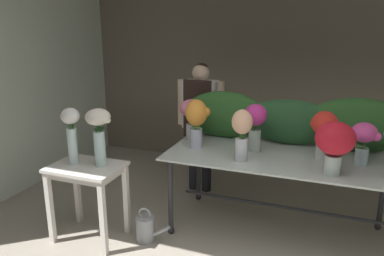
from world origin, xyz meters
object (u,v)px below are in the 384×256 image
(display_table_glass, at_px, (280,166))
(vase_rosy_peonies, at_px, (192,113))
(watering_can, at_px, (146,228))
(vase_crimson_dahlias, at_px, (335,142))
(vase_peach_freesia, at_px, (242,131))
(vase_sunset_hydrangea, at_px, (197,119))
(vase_magenta_lilies, at_px, (255,123))
(side_table_white, at_px, (87,177))
(vase_fuchsia_snapdragons, at_px, (364,139))
(vase_white_roses_tall, at_px, (71,132))
(vase_scarlet_anemones, at_px, (324,129))
(vase_cream_lisianthus_tall, at_px, (98,130))
(florist, at_px, (200,115))

(display_table_glass, xyz_separation_m, vase_rosy_peonies, (-0.97, 0.18, 0.40))
(vase_rosy_peonies, height_order, watering_can, vase_rosy_peonies)
(vase_crimson_dahlias, height_order, vase_peach_freesia, vase_peach_freesia)
(display_table_glass, bearing_deg, vase_sunset_hydrangea, -175.20)
(vase_magenta_lilies, height_order, watering_can, vase_magenta_lilies)
(vase_sunset_hydrangea, xyz_separation_m, vase_peach_freesia, (0.51, -0.20, -0.02))
(side_table_white, bearing_deg, vase_fuchsia_snapdragons, 17.62)
(vase_sunset_hydrangea, relative_size, watering_can, 1.42)
(side_table_white, bearing_deg, vase_white_roses_tall, -179.98)
(vase_scarlet_anemones, distance_m, watering_can, 1.92)
(vase_fuchsia_snapdragons, xyz_separation_m, vase_peach_freesia, (-1.02, -0.28, 0.04))
(vase_rosy_peonies, xyz_separation_m, vase_fuchsia_snapdragons, (1.68, -0.17, -0.05))
(side_table_white, relative_size, vase_peach_freesia, 1.56)
(vase_cream_lisianthus_tall, xyz_separation_m, watering_can, (0.40, 0.09, -0.97))
(vase_rosy_peonies, distance_m, vase_magenta_lilies, 0.72)
(vase_sunset_hydrangea, relative_size, vase_peach_freesia, 1.04)
(display_table_glass, xyz_separation_m, vase_crimson_dahlias, (0.47, -0.33, 0.39))
(vase_sunset_hydrangea, height_order, vase_peach_freesia, vase_sunset_hydrangea)
(display_table_glass, xyz_separation_m, vase_magenta_lilies, (-0.26, 0.04, 0.39))
(vase_crimson_dahlias, height_order, vase_sunset_hydrangea, vase_sunset_hydrangea)
(side_table_white, xyz_separation_m, vase_white_roses_tall, (-0.13, -0.00, 0.43))
(vase_scarlet_anemones, relative_size, vase_fuchsia_snapdragons, 1.18)
(vase_rosy_peonies, relative_size, vase_peach_freesia, 0.92)
(vase_magenta_lilies, bearing_deg, display_table_glass, -8.91)
(vase_rosy_peonies, height_order, vase_white_roses_tall, vase_white_roses_tall)
(florist, distance_m, vase_cream_lisianthus_tall, 1.46)
(side_table_white, xyz_separation_m, vase_scarlet_anemones, (2.05, 0.78, 0.47))
(florist, bearing_deg, watering_can, -94.53)
(vase_fuchsia_snapdragons, height_order, vase_cream_lisianthus_tall, vase_cream_lisianthus_tall)
(vase_scarlet_anemones, xyz_separation_m, vase_magenta_lilies, (-0.63, 0.01, -0.00))
(vase_white_roses_tall, distance_m, watering_can, 1.16)
(display_table_glass, distance_m, vase_fuchsia_snapdragons, 0.79)
(side_table_white, height_order, vase_crimson_dahlias, vase_crimson_dahlias)
(vase_rosy_peonies, relative_size, watering_can, 1.25)
(vase_scarlet_anemones, distance_m, vase_magenta_lilies, 0.63)
(florist, height_order, vase_crimson_dahlias, florist)
(vase_magenta_lilies, bearing_deg, vase_rosy_peonies, 168.63)
(vase_peach_freesia, distance_m, vase_cream_lisianthus_tall, 1.31)
(display_table_glass, relative_size, watering_can, 6.10)
(display_table_glass, distance_m, watering_can, 1.43)
(vase_magenta_lilies, bearing_deg, vase_fuchsia_snapdragons, -1.76)
(vase_crimson_dahlias, bearing_deg, vase_sunset_hydrangea, 168.51)
(display_table_glass, relative_size, side_table_white, 2.87)
(vase_white_roses_tall, xyz_separation_m, vase_cream_lisianthus_tall, (0.26, 0.05, 0.03))
(florist, xyz_separation_m, vase_magenta_lilies, (0.79, -0.63, 0.13))
(side_table_white, xyz_separation_m, florist, (0.63, 1.41, 0.34))
(florist, height_order, watering_can, florist)
(vase_rosy_peonies, distance_m, vase_white_roses_tall, 1.26)
(display_table_glass, distance_m, florist, 1.27)
(vase_magenta_lilies, bearing_deg, vase_white_roses_tall, -153.09)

